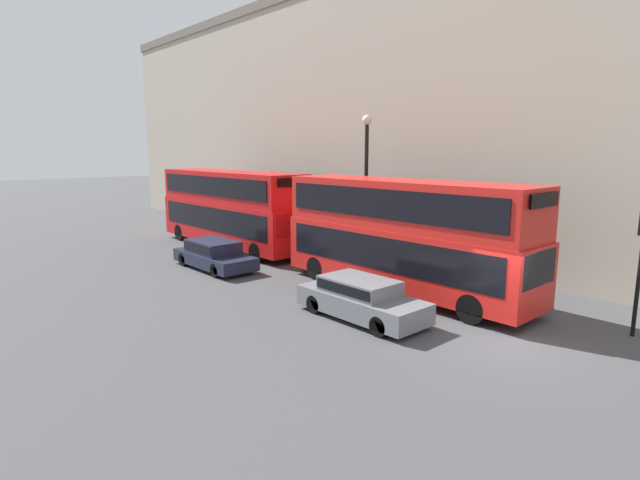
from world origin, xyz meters
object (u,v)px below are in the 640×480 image
car_dark_sedan (361,297)px  car_hatchback (214,254)px  bus_leading (403,232)px  bus_second_in_queue (231,206)px

car_dark_sedan → car_hatchback: 9.57m
bus_leading → car_dark_sedan: bus_leading is taller
bus_leading → car_dark_sedan: bearing=-163.3°
bus_leading → car_dark_sedan: (-3.40, -1.02, -1.71)m
car_dark_sedan → car_hatchback: car_dark_sedan is taller
car_hatchback → bus_second_in_queue: bearing=48.9°
bus_second_in_queue → car_hatchback: 5.44m
car_dark_sedan → car_hatchback: size_ratio=0.97×
bus_leading → car_hatchback: bus_leading is taller
car_hatchback → car_dark_sedan: bearing=-90.0°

